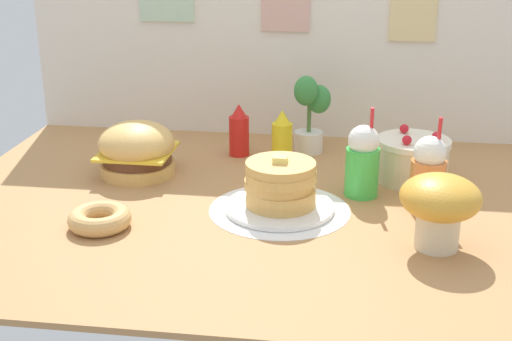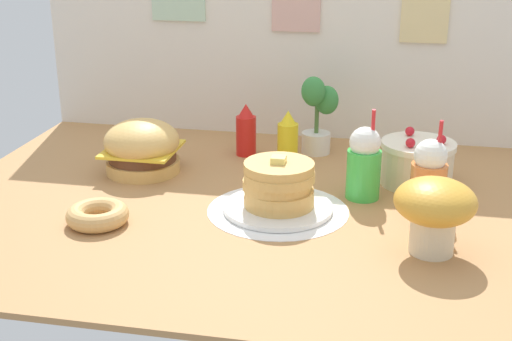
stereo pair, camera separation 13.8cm
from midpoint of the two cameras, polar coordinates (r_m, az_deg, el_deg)
ground_plane at (r=2.52m, az=2.31°, el=-2.93°), size 2.38×1.70×0.02m
back_wall at (r=3.19m, az=4.85°, el=11.03°), size 2.38×0.04×0.94m
doily_mat at (r=2.45m, az=3.41°, el=-3.28°), size 0.50×0.50×0.00m
burger at (r=2.81m, az=-7.91°, el=1.86°), size 0.30×0.30×0.22m
pancake_stack at (r=2.42m, az=3.49°, el=-1.54°), size 0.38×0.38×0.20m
layer_cake at (r=2.75m, az=14.43°, el=0.61°), size 0.28×0.28×0.21m
ketchup_bottle at (r=2.98m, az=0.50°, el=3.21°), size 0.09×0.09×0.23m
mustard_bottle at (r=2.89m, az=3.97°, el=2.57°), size 0.09×0.09×0.23m
cream_soda_cup at (r=2.56m, az=10.34°, el=0.57°), size 0.12×0.12×0.34m
orange_float_cup at (r=2.47m, az=15.48°, el=-0.56°), size 0.12×0.12×0.34m
donut_pink_glaze at (r=2.38m, az=-11.20°, el=-3.56°), size 0.21×0.21×0.06m
potted_plant at (r=3.00m, az=6.33°, el=4.78°), size 0.16×0.14×0.34m
mushroom_stool at (r=2.19m, az=16.14°, el=-2.99°), size 0.25×0.25×0.24m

